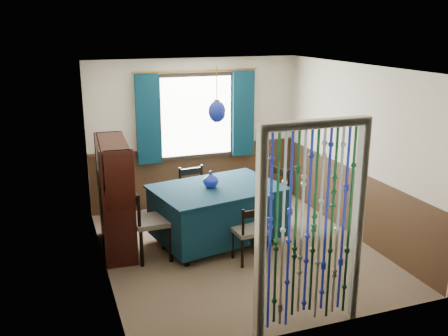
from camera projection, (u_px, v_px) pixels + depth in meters
name	position (u px, v px, depth m)	size (l,w,h in m)	color
floor	(238.00, 249.00, 6.95)	(4.00, 4.00, 0.00)	brown
ceiling	(240.00, 68.00, 6.26)	(4.00, 4.00, 0.00)	silver
wall_back	(196.00, 133.00, 8.41)	(3.60, 3.60, 0.00)	beige
wall_front	(315.00, 216.00, 4.80)	(3.60, 3.60, 0.00)	beige
wall_left	(100.00, 177.00, 6.02)	(4.00, 4.00, 0.00)	beige
wall_right	(355.00, 152.00, 7.19)	(4.00, 4.00, 0.00)	beige
wainscot_back	(197.00, 176.00, 8.61)	(3.60, 3.60, 0.00)	#3C2616
wainscot_front	(310.00, 285.00, 5.02)	(3.60, 3.60, 0.00)	#3C2616
wainscot_left	(106.00, 234.00, 6.24)	(4.00, 4.00, 0.00)	#3C2616
wainscot_right	(350.00, 201.00, 7.39)	(4.00, 4.00, 0.00)	#3C2616
window	(196.00, 116.00, 8.29)	(1.32, 0.12, 1.42)	black
doorway	(311.00, 233.00, 4.91)	(1.16, 0.12, 2.18)	silver
dining_table	(217.00, 211.00, 7.06)	(1.93, 1.50, 0.84)	#0A2736
chair_near	(250.00, 231.00, 6.48)	(0.42, 0.40, 0.80)	black
chair_far	(195.00, 194.00, 7.75)	(0.48, 0.46, 0.89)	black
chair_left	(150.00, 222.00, 6.57)	(0.47, 0.49, 0.98)	black
chair_right	(272.00, 196.00, 7.59)	(0.56, 0.58, 0.95)	black
sideboard	(116.00, 212.00, 6.83)	(0.48, 1.21, 1.55)	black
pendant_lamp	(217.00, 111.00, 6.67)	(0.24, 0.24, 0.75)	olive
vase_table	(211.00, 180.00, 6.93)	(0.20, 0.20, 0.21)	navy
bowl_shelf	(121.00, 179.00, 6.47)	(0.19, 0.19, 0.05)	beige
vase_sideboard	(115.00, 182.00, 7.07)	(0.18, 0.18, 0.19)	beige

